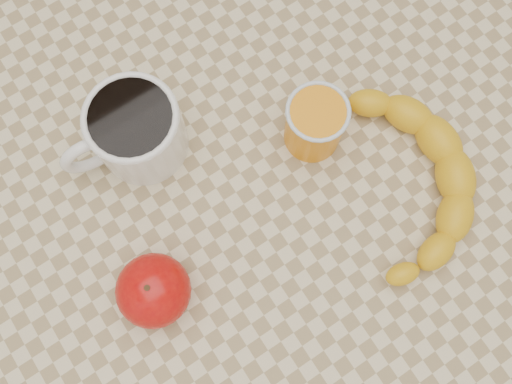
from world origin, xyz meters
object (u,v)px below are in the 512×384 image
coffee_mug (134,131)px  banana (403,180)px  table (256,212)px  orange_juice_glass (315,124)px  apple (154,291)px

coffee_mug → banana: 0.30m
table → orange_juice_glass: 0.16m
orange_juice_glass → coffee_mug: bearing=149.5°
orange_juice_glass → banana: bearing=-64.0°
table → banana: (0.14, -0.08, 0.11)m
orange_juice_glass → apple: bearing=-166.7°
coffee_mug → apple: coffee_mug is taller
table → coffee_mug: bearing=121.4°
table → coffee_mug: size_ratio=5.50×
orange_juice_glass → apple: 0.25m
table → coffee_mug: coffee_mug is taller
banana → orange_juice_glass: bearing=139.3°
table → orange_juice_glass: (0.09, 0.02, 0.13)m
apple → banana: bearing=-8.9°
orange_juice_glass → apple: orange_juice_glass is taller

